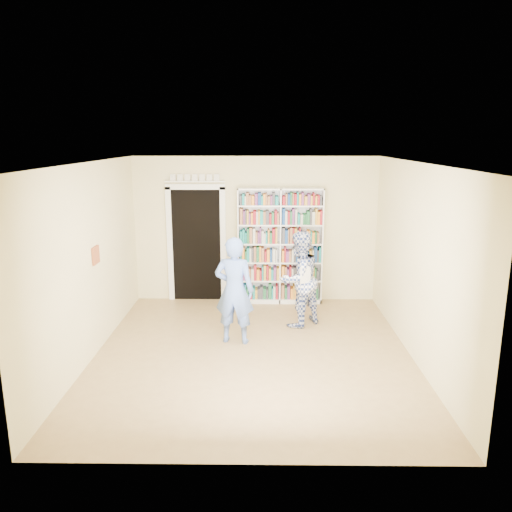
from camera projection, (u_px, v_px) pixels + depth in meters
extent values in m
plane|color=olive|center=(253.00, 354.00, 7.16)|extent=(5.00, 5.00, 0.00)
plane|color=white|center=(252.00, 163.00, 6.54)|extent=(5.00, 5.00, 0.00)
plane|color=#F5E6A9|center=(255.00, 230.00, 9.28)|extent=(4.50, 0.00, 4.50)
plane|color=#F5E6A9|center=(90.00, 262.00, 6.88)|extent=(0.00, 5.00, 5.00)
plane|color=#F5E6A9|center=(417.00, 263.00, 6.82)|extent=(0.00, 5.00, 5.00)
cube|color=white|center=(280.00, 246.00, 9.18)|extent=(1.56, 0.29, 2.14)
cube|color=white|center=(280.00, 246.00, 9.18)|extent=(0.02, 0.29, 2.14)
cube|color=black|center=(197.00, 246.00, 9.35)|extent=(0.90, 0.03, 2.10)
cube|color=white|center=(170.00, 246.00, 9.34)|extent=(0.10, 0.06, 2.20)
cube|color=white|center=(223.00, 246.00, 9.33)|extent=(0.10, 0.06, 2.20)
cube|color=white|center=(195.00, 187.00, 9.08)|extent=(1.10, 0.06, 0.10)
cube|color=white|center=(195.00, 181.00, 9.05)|extent=(1.10, 0.08, 0.02)
cube|color=brown|center=(96.00, 255.00, 7.06)|extent=(0.03, 0.25, 0.25)
imported|color=#5A7AC8|center=(234.00, 290.00, 7.40)|extent=(0.65, 0.48, 1.62)
imported|color=navy|center=(299.00, 279.00, 8.08)|extent=(0.97, 0.95, 1.57)
cube|color=white|center=(305.00, 275.00, 7.83)|extent=(0.17, 0.10, 0.27)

